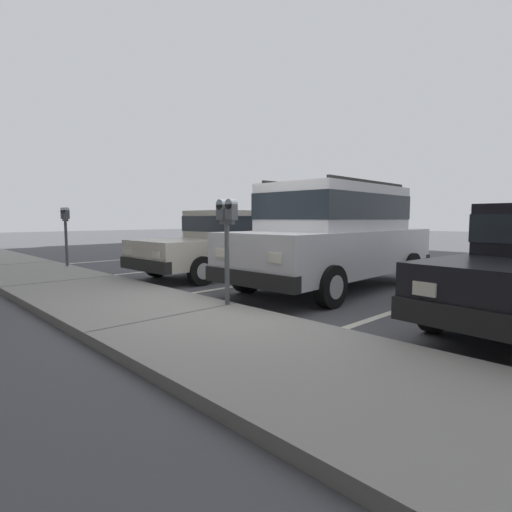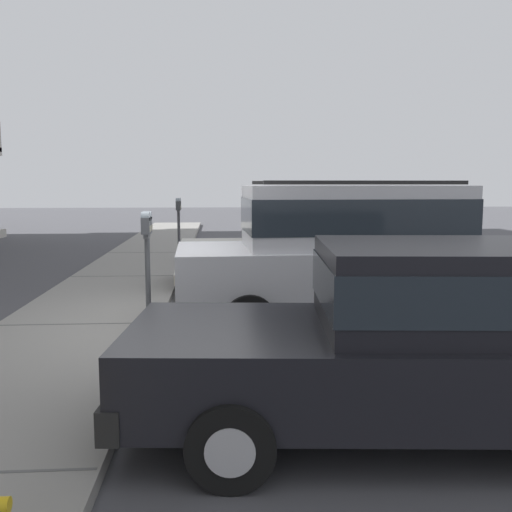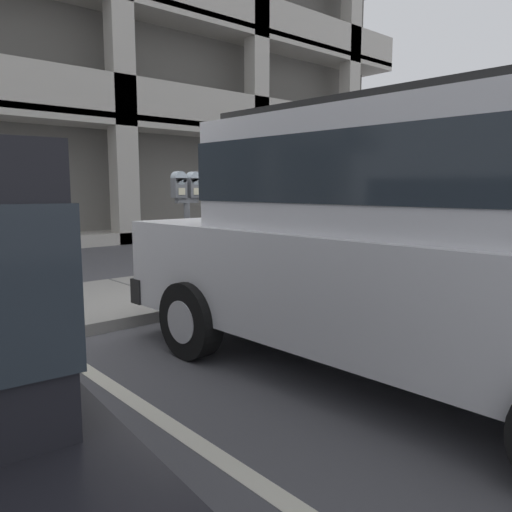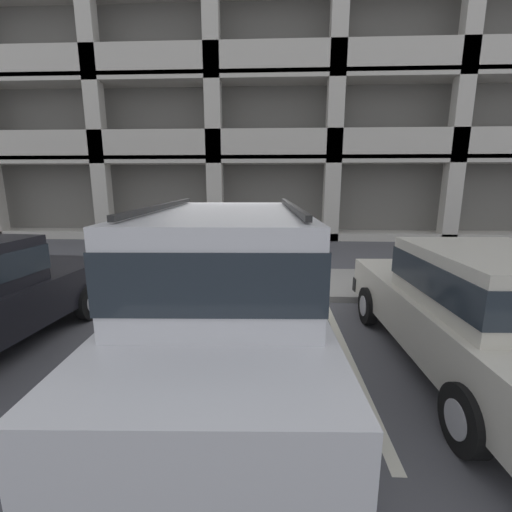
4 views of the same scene
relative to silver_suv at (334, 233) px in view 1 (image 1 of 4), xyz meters
The scene contains 7 objects.
ground_plane 2.67m from the silver_suv, 92.97° to the left, with size 80.00×80.00×0.10m.
sidewalk 3.86m from the silver_suv, 91.93° to the left, with size 40.00×2.20×0.12m.
parking_stall_lines 2.11m from the silver_suv, 34.04° to the left, with size 13.14×4.80×0.01m.
silver_suv is the anchor object (origin of this frame).
dark_hatchback 2.95m from the silver_suv, ahead, with size 1.93×4.53×1.54m.
parking_meter_near 2.77m from the silver_suv, 92.03° to the left, with size 0.35×0.12×1.51m.
parking_meter_far 6.99m from the silver_suv, 23.38° to the left, with size 0.35×0.12×1.52m.
Camera 1 is at (-4.35, 3.99, 1.36)m, focal length 28.00 mm.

